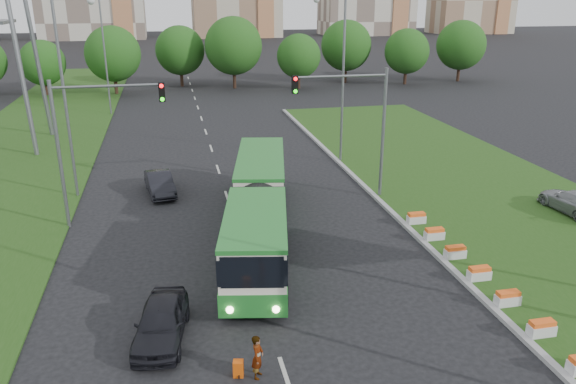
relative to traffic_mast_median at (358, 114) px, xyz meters
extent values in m
plane|color=black|center=(-4.78, -10.00, -5.35)|extent=(360.00, 360.00, 0.00)
cube|color=#214714|center=(8.22, -2.00, -5.27)|extent=(14.00, 60.00, 0.15)
cube|color=#989898|center=(1.27, -2.00, -5.26)|extent=(0.30, 60.00, 0.18)
cube|color=#214714|center=(-22.78, 15.00, -5.30)|extent=(12.00, 110.00, 0.10)
cylinder|color=slate|center=(1.62, 0.00, -1.35)|extent=(0.20, 0.20, 8.00)
cylinder|color=slate|center=(-1.13, 0.00, 2.25)|extent=(5.50, 0.14, 0.14)
cube|color=black|center=(-3.88, 0.00, 1.85)|extent=(0.32, 0.32, 1.00)
cylinder|color=slate|center=(-16.78, -1.00, -1.35)|extent=(0.20, 0.20, 8.00)
cylinder|color=slate|center=(-14.03, -1.00, 2.25)|extent=(5.50, 0.14, 0.14)
cube|color=black|center=(-11.28, -1.00, 1.85)|extent=(0.32, 0.32, 1.00)
cube|color=white|center=(-6.92, -9.40, -3.54)|extent=(2.58, 7.12, 2.79)
cube|color=white|center=(-6.92, -0.27, -3.54)|extent=(2.58, 8.67, 2.79)
cylinder|color=black|center=(-6.92, -5.22, -3.60)|extent=(2.58, 1.29, 2.58)
cube|color=#217529|center=(-6.92, -9.40, -4.47)|extent=(2.66, 7.17, 0.98)
cube|color=#217529|center=(-6.92, -0.27, -4.47)|extent=(2.66, 8.72, 0.98)
cube|color=black|center=(-6.92, -9.40, -3.08)|extent=(2.66, 7.17, 1.08)
cube|color=black|center=(-6.92, -0.27, -3.08)|extent=(2.66, 8.72, 1.08)
imported|color=black|center=(-11.81, -12.88, -4.62)|extent=(2.38, 4.51, 1.46)
imported|color=black|center=(-11.87, 3.45, -4.65)|extent=(2.10, 4.45, 1.41)
imported|color=gray|center=(11.43, -5.21, -4.53)|extent=(2.16, 4.71, 1.33)
imported|color=gray|center=(-8.69, -15.78, -4.57)|extent=(0.57, 0.67, 1.57)
cube|color=#E2510B|center=(-9.32, -15.61, -5.06)|extent=(0.34, 0.29, 0.58)
cylinder|color=black|center=(-9.32, -15.75, -5.28)|extent=(0.04, 0.14, 0.14)
camera|label=1|loc=(-10.98, -31.25, 6.75)|focal=35.00mm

